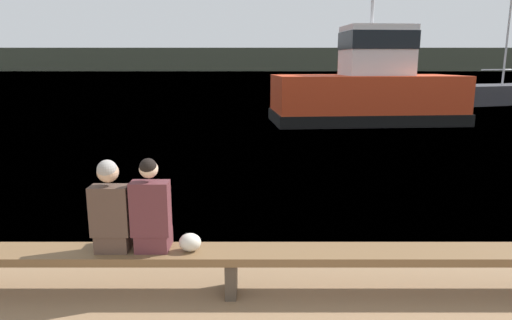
% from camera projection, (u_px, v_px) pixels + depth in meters
% --- Properties ---
extents(water_surface, '(240.00, 240.00, 0.00)m').
position_uv_depth(water_surface, '(258.00, 72.00, 123.68)').
color(water_surface, '#426B8E').
rests_on(water_surface, ground).
extents(far_shoreline, '(600.00, 12.00, 6.60)m').
position_uv_depth(far_shoreline, '(257.00, 60.00, 136.47)').
color(far_shoreline, '#424738').
rests_on(far_shoreline, ground).
extents(bench_main, '(8.26, 0.47, 0.50)m').
position_uv_depth(bench_main, '(231.00, 257.00, 4.91)').
color(bench_main, brown).
rests_on(bench_main, ground).
extents(person_left, '(0.40, 0.39, 1.00)m').
position_uv_depth(person_left, '(111.00, 210.00, 4.80)').
color(person_left, '#4C382D').
rests_on(person_left, bench_main).
extents(person_right, '(0.40, 0.38, 1.02)m').
position_uv_depth(person_right, '(151.00, 211.00, 4.81)').
color(person_right, '#56282D').
rests_on(person_right, bench_main).
extents(shopping_bag, '(0.24, 0.19, 0.20)m').
position_uv_depth(shopping_bag, '(190.00, 242.00, 4.86)').
color(shopping_bag, beige).
rests_on(shopping_bag, bench_main).
extents(tugboat_red, '(7.99, 4.25, 6.19)m').
position_uv_depth(tugboat_red, '(367.00, 92.00, 18.96)').
color(tugboat_red, red).
rests_on(tugboat_red, water_surface).
extents(moored_sailboat, '(8.16, 5.13, 6.52)m').
position_uv_depth(moored_sailboat, '(506.00, 94.00, 28.11)').
color(moored_sailboat, '#333338').
rests_on(moored_sailboat, water_surface).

